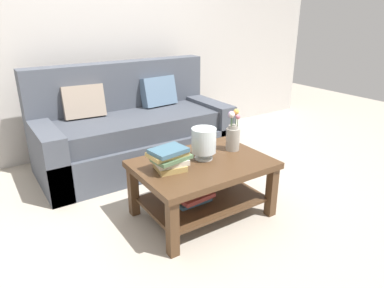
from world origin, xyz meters
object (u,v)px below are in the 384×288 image
(glass_hurricane_vase, at_px, (204,141))
(couch, at_px, (133,131))
(book_stack_main, at_px, (170,158))
(flower_pitcher, at_px, (233,134))
(coffee_table, at_px, (202,178))

(glass_hurricane_vase, bearing_deg, couch, 92.97)
(couch, height_order, book_stack_main, couch)
(book_stack_main, bearing_deg, glass_hurricane_vase, 5.41)
(book_stack_main, xyz_separation_m, flower_pitcher, (0.64, 0.05, 0.05))
(book_stack_main, bearing_deg, coffee_table, -3.41)
(couch, bearing_deg, book_stack_main, -101.87)
(couch, height_order, coffee_table, couch)
(book_stack_main, bearing_deg, couch, 78.13)
(couch, xyz_separation_m, book_stack_main, (-0.26, -1.24, 0.19))
(couch, bearing_deg, glass_hurricane_vase, -87.03)
(couch, xyz_separation_m, glass_hurricane_vase, (0.06, -1.21, 0.25))
(book_stack_main, height_order, flower_pitcher, flower_pitcher)
(glass_hurricane_vase, bearing_deg, flower_pitcher, 4.08)
(coffee_table, height_order, glass_hurricane_vase, glass_hurricane_vase)
(book_stack_main, distance_m, flower_pitcher, 0.64)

